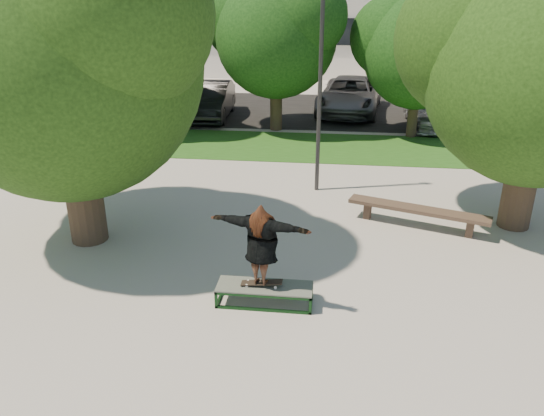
# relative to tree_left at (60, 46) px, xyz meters

# --- Properties ---
(ground) EXTENTS (120.00, 120.00, 0.00)m
(ground) POSITION_rel_tree_left_xyz_m (4.29, -1.09, -4.42)
(ground) COLOR #A59D97
(ground) RESTS_ON ground
(grass_strip) EXTENTS (30.00, 4.00, 0.02)m
(grass_strip) POSITION_rel_tree_left_xyz_m (5.29, 8.41, -4.41)
(grass_strip) COLOR #1F4A15
(grass_strip) RESTS_ON ground
(asphalt_strip) EXTENTS (40.00, 8.00, 0.01)m
(asphalt_strip) POSITION_rel_tree_left_xyz_m (4.29, 14.91, -4.42)
(asphalt_strip) COLOR black
(asphalt_strip) RESTS_ON ground
(tree_left) EXTENTS (6.96, 5.95, 7.12)m
(tree_left) POSITION_rel_tree_left_xyz_m (0.00, 0.00, 0.00)
(tree_left) COLOR #38281E
(tree_left) RESTS_ON ground
(tree_right) EXTENTS (6.24, 5.33, 6.51)m
(tree_right) POSITION_rel_tree_left_xyz_m (10.21, 1.99, -0.33)
(tree_right) COLOR #38281E
(tree_right) RESTS_ON ground
(bg_tree_left) EXTENTS (5.28, 4.51, 5.77)m
(bg_tree_left) POSITION_rel_tree_left_xyz_m (-2.28, 9.98, -0.69)
(bg_tree_left) COLOR #38281E
(bg_tree_left) RESTS_ON ground
(bg_tree_mid) EXTENTS (5.76, 4.92, 6.24)m
(bg_tree_mid) POSITION_rel_tree_left_xyz_m (3.22, 10.98, -0.41)
(bg_tree_mid) COLOR #38281E
(bg_tree_mid) RESTS_ON ground
(bg_tree_right) EXTENTS (5.04, 4.31, 5.43)m
(bg_tree_right) POSITION_rel_tree_left_xyz_m (8.73, 10.47, -0.93)
(bg_tree_right) COLOR #38281E
(bg_tree_right) RESTS_ON ground
(lamppost) EXTENTS (0.25, 0.15, 6.11)m
(lamppost) POSITION_rel_tree_left_xyz_m (5.29, 3.91, -1.27)
(lamppost) COLOR #2D2D30
(lamppost) RESTS_ON ground
(grind_box) EXTENTS (1.80, 0.60, 0.38)m
(grind_box) POSITION_rel_tree_left_xyz_m (4.57, -2.33, -4.23)
(grind_box) COLOR #113315
(grind_box) RESTS_ON ground
(skater_rig) EXTENTS (1.99, 1.00, 1.64)m
(skater_rig) POSITION_rel_tree_left_xyz_m (4.52, -2.33, -3.19)
(skater_rig) COLOR white
(skater_rig) RESTS_ON grind_box
(bench) EXTENTS (3.40, 1.57, 0.53)m
(bench) POSITION_rel_tree_left_xyz_m (7.87, 1.54, -3.98)
(bench) COLOR #47362B
(bench) RESTS_ON ground
(car_silver_a) EXTENTS (2.02, 4.00, 1.31)m
(car_silver_a) POSITION_rel_tree_left_xyz_m (-0.62, 12.41, -3.77)
(car_silver_a) COLOR #BABABF
(car_silver_a) RESTS_ON asphalt_strip
(car_dark) EXTENTS (1.99, 4.96, 1.60)m
(car_dark) POSITION_rel_tree_left_xyz_m (0.09, 12.69, -3.62)
(car_dark) COLOR black
(car_dark) RESTS_ON asphalt_strip
(car_grey) EXTENTS (3.40, 6.19, 1.64)m
(car_grey) POSITION_rel_tree_left_xyz_m (6.38, 14.57, -3.60)
(car_grey) COLOR slate
(car_grey) RESTS_ON asphalt_strip
(car_silver_b) EXTENTS (1.93, 4.58, 1.32)m
(car_silver_b) POSITION_rel_tree_left_xyz_m (9.80, 12.41, -3.76)
(car_silver_b) COLOR silver
(car_silver_b) RESTS_ON asphalt_strip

